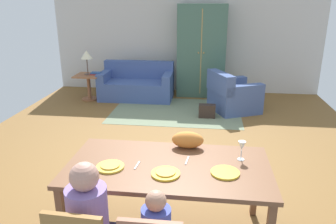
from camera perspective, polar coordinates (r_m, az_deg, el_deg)
ground_plane at (r=5.32m, az=0.22°, el=-5.34°), size 6.45×6.44×0.02m
back_wall at (r=8.14m, az=3.06°, el=13.09°), size 6.45×0.10×2.70m
dining_table at (r=3.04m, az=0.03°, el=-10.27°), size 1.84×0.97×0.76m
plate_near_man at (r=3.00m, az=-10.02°, el=-9.35°), size 0.25×0.25×0.02m
pizza_near_man at (r=2.99m, az=-10.04°, el=-9.10°), size 0.17×0.17×0.01m
plate_near_child at (r=2.85m, az=-0.42°, el=-10.66°), size 0.25×0.25×0.02m
pizza_near_child at (r=2.84m, az=-0.42°, el=-10.40°), size 0.17×0.17×0.01m
plate_near_woman at (r=2.91m, az=9.90°, el=-10.34°), size 0.25×0.25×0.02m
wine_glass at (r=3.11m, az=12.71°, el=-5.92°), size 0.07×0.07×0.19m
fork at (r=3.01m, az=-5.38°, el=-9.18°), size 0.03×0.15×0.01m
knife at (r=3.08m, az=3.35°, el=-8.38°), size 0.03×0.17×0.01m
cat at (r=3.31m, az=3.44°, el=-4.85°), size 0.32×0.16×0.17m
area_rug at (r=6.76m, az=1.43°, el=0.18°), size 2.60×1.80×0.01m
couch at (r=7.64m, az=-5.40°, el=4.67°), size 1.64×0.86×0.82m
armchair at (r=6.82m, az=11.12°, el=2.78°), size 1.14×1.14×0.82m
armoire at (r=7.78m, az=5.84°, el=10.52°), size 1.10×0.59×2.10m
side_table at (r=7.68m, az=-13.62°, el=4.86°), size 0.56×0.56×0.58m
table_lamp at (r=7.56m, az=-13.99°, el=9.50°), size 0.26×0.26×0.54m
book_lower at (r=7.59m, az=-12.52°, el=6.46°), size 0.22×0.16×0.03m
book_upper at (r=7.59m, az=-12.42°, el=6.68°), size 0.22×0.16×0.03m
handbag at (r=6.40m, az=6.80°, el=0.17°), size 0.32×0.16×0.26m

